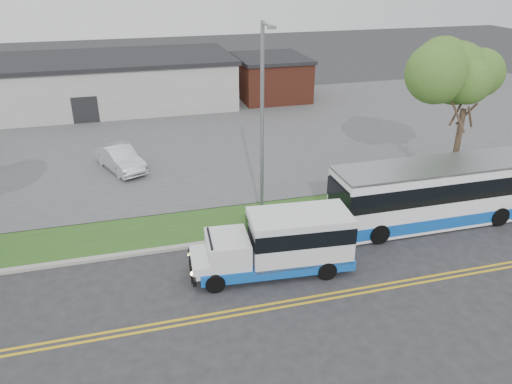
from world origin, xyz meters
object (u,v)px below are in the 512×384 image
object	(u,v)px
tree_east	(468,83)
shuttle_bus	(284,241)
transit_bus	(442,192)
parked_car_a	(120,158)
streetlight_near	(262,120)

from	to	relation	value
tree_east	shuttle_bus	xyz separation A→B (m)	(-11.35, -4.73, -4.83)
transit_bus	parked_car_a	size ratio (longest dim) A/B	2.48
tree_east	parked_car_a	size ratio (longest dim) A/B	1.85
tree_east	parked_car_a	xyz separation A→B (m)	(-17.64, 8.25, -5.36)
shuttle_bus	transit_bus	distance (m)	9.09
tree_east	streetlight_near	size ratio (longest dim) A/B	0.88
streetlight_near	parked_car_a	xyz separation A→B (m)	(-6.64, 8.52, -4.39)
streetlight_near	parked_car_a	bearing A→B (deg)	127.93
tree_east	shuttle_bus	distance (m)	13.21
streetlight_near	transit_bus	world-z (taller)	streetlight_near
tree_east	shuttle_bus	size ratio (longest dim) A/B	1.21
shuttle_bus	transit_bus	size ratio (longest dim) A/B	0.62
parked_car_a	tree_east	bearing A→B (deg)	-47.84
tree_east	parked_car_a	distance (m)	20.20
tree_east	transit_bus	distance (m)	5.90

